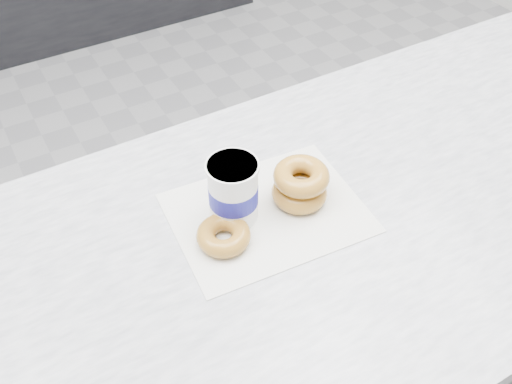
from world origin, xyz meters
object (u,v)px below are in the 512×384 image
donut_stack (300,184)px  donut_single (224,235)px  coffee_cup (233,191)px  counter (302,350)px

donut_stack → donut_single: bearing=-172.1°
donut_single → coffee_cup: (0.04, 0.05, 0.04)m
coffee_cup → donut_single: bearing=-137.6°
donut_single → donut_stack: bearing=7.9°
donut_stack → coffee_cup: coffee_cup is taller
donut_single → donut_stack: 0.17m
counter → donut_single: (-0.17, 0.04, 0.47)m
donut_stack → coffee_cup: size_ratio=1.06×
counter → donut_stack: (0.00, 0.06, 0.49)m
donut_single → coffee_cup: coffee_cup is taller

